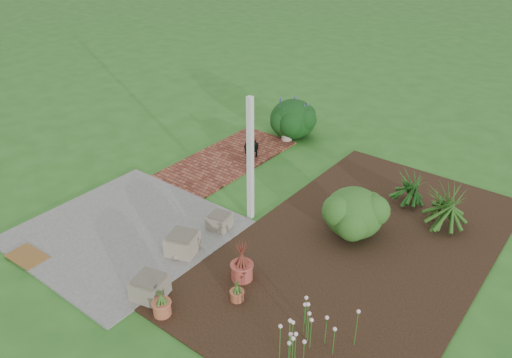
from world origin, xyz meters
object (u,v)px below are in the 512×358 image
Objects in this scene: evergreen_shrub at (354,212)px; stone_trough_near at (150,288)px; cream_ceramic_urn at (287,133)px; black_dog at (251,148)px.

stone_trough_near is at bearing -115.60° from evergreen_shrub.
stone_trough_near is 6.34m from cream_ceramic_urn.
stone_trough_near is 0.86× the size of black_dog.
evergreen_shrub is at bearing -31.46° from black_dog.
evergreen_shrub is (3.32, -2.65, 0.27)m from cream_ceramic_urn.
black_dog reaches higher than stone_trough_near.
cream_ceramic_urn is (-1.66, 6.12, 0.03)m from stone_trough_near.
black_dog is 0.51× the size of evergreen_shrub.
cream_ceramic_urn is 4.26m from evergreen_shrub.
black_dog is 1.49× the size of cream_ceramic_urn.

